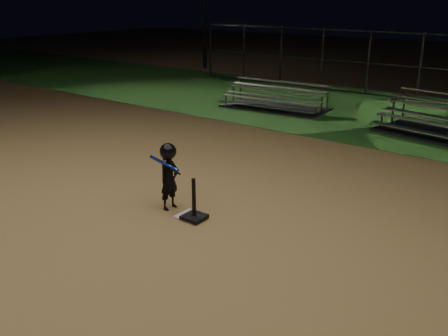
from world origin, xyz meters
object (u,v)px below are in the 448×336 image
Objects in this scene: batting_tee at (194,211)px; bleacher_left at (275,103)px; home_plate at (190,216)px; child_batter at (169,174)px.

bleacher_left reaches higher than batting_tee.
child_batter reaches higher than home_plate.
child_batter is at bearing 174.17° from home_plate.
home_plate is 0.60× the size of batting_tee.
batting_tee reaches higher than home_plate.
child_batter reaches higher than bleacher_left.
batting_tee is at bearing -71.34° from bleacher_left.
child_batter is (-0.55, 0.06, 0.66)m from home_plate.
batting_tee is 0.86m from child_batter.
child_batter is 9.09m from bleacher_left.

